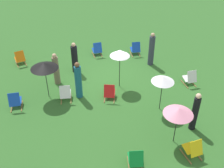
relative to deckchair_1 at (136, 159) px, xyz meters
name	(u,v)px	position (x,y,z in m)	size (l,w,h in m)	color
ground_plane	(107,79)	(-0.12, -5.59, -0.37)	(40.00, 40.00, 0.00)	#2D6026
deckchair_1	(136,159)	(0.00, 0.00, 0.00)	(0.58, 0.82, 0.83)	olive
deckchair_2	(15,101)	(4.27, -4.20, 0.00)	(0.48, 0.76, 0.83)	olive
deckchair_3	(97,50)	(-0.05, -8.18, 0.00)	(0.54, 0.80, 0.83)	olive
deckchair_4	(20,58)	(4.28, -8.06, 0.00)	(0.67, 0.86, 0.83)	olive
deckchair_5	(135,49)	(-2.25, -7.79, 0.00)	(0.49, 0.77, 0.83)	olive
deckchair_6	(190,78)	(-4.02, -4.25, 0.00)	(0.53, 0.79, 0.83)	olive
deckchair_7	(65,93)	(2.07, -4.29, 0.00)	(0.54, 0.80, 0.83)	olive
deckchair_9	(109,93)	(0.10, -3.93, 0.00)	(0.67, 0.86, 0.83)	olive
deckchair_10	(193,149)	(-2.13, 0.00, 0.00)	(0.59, 0.82, 0.83)	olive
umbrella_0	(179,111)	(-1.77, -0.84, 1.13)	(1.09, 1.09, 1.63)	black
umbrella_1	(44,66)	(2.84, -4.73, 1.30)	(1.22, 1.22, 1.81)	black
umbrella_2	(163,79)	(-1.91, -2.78, 1.21)	(0.96, 0.96, 1.71)	black
umbrella_3	(120,53)	(-0.59, -4.86, 1.47)	(0.93, 0.93, 2.00)	black
person_0	(56,70)	(2.37, -5.77, 0.41)	(0.34, 0.34, 1.66)	#72664C
person_1	(195,112)	(-2.77, -1.35, 0.47)	(0.36, 0.36, 1.74)	black
person_2	(151,50)	(-2.76, -6.55, 0.52)	(0.41, 0.41, 1.87)	#333847
person_3	(78,81)	(1.43, -4.43, 0.50)	(0.33, 0.33, 1.83)	#195972
person_4	(75,58)	(1.38, -6.68, 0.42)	(0.44, 0.44, 1.68)	black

